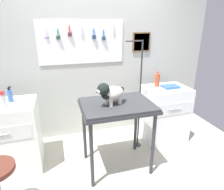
# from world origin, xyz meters

# --- Properties ---
(ground) EXTENTS (4.40, 4.00, 0.04)m
(ground) POSITION_xyz_m (0.00, 0.00, -0.02)
(ground) COLOR #BCB9A4
(rear_wall_panel) EXTENTS (4.00, 0.11, 2.30)m
(rear_wall_panel) POSITION_xyz_m (0.00, 1.28, 1.16)
(rear_wall_panel) COLOR #B1B5AD
(rear_wall_panel) RESTS_ON ground
(grooming_table) EXTENTS (0.88, 0.66, 0.92)m
(grooming_table) POSITION_xyz_m (0.11, 0.28, 0.81)
(grooming_table) COLOR #2D2D33
(grooming_table) RESTS_ON ground
(grooming_arm) EXTENTS (0.30, 0.11, 1.62)m
(grooming_arm) POSITION_xyz_m (0.56, 0.63, 0.76)
(grooming_arm) COLOR #2D2D33
(grooming_arm) RESTS_ON ground
(dog) EXTENTS (0.39, 0.27, 0.29)m
(dog) POSITION_xyz_m (0.01, 0.25, 1.07)
(dog) COLOR silver
(dog) RESTS_ON grooming_table
(counter_left) EXTENTS (0.80, 0.58, 0.91)m
(counter_left) POSITION_xyz_m (-1.26, 0.65, 0.45)
(counter_left) COLOR white
(counter_left) RESTS_ON ground
(cabinet_right) EXTENTS (0.68, 0.54, 0.89)m
(cabinet_right) POSITION_xyz_m (1.05, 0.73, 0.45)
(cabinet_right) COLOR white
(cabinet_right) RESTS_ON ground
(detangler_spray) EXTENTS (0.05, 0.05, 0.19)m
(detangler_spray) POSITION_xyz_m (-1.19, 0.58, 0.99)
(detangler_spray) COLOR #B3B2C0
(detangler_spray) RESTS_ON counter_left
(spray_bottle_tall) EXTENTS (0.07, 0.06, 0.20)m
(spray_bottle_tall) POSITION_xyz_m (-1.14, 0.71, 0.99)
(spray_bottle_tall) COLOR #416CBA
(spray_bottle_tall) RESTS_ON counter_left
(soda_bottle) EXTENTS (0.07, 0.07, 0.24)m
(soda_bottle) POSITION_xyz_m (0.94, 0.83, 1.00)
(soda_bottle) COLOR #B74525
(soda_bottle) RESTS_ON cabinet_right
(supply_tray) EXTENTS (0.24, 0.18, 0.04)m
(supply_tray) POSITION_xyz_m (1.11, 0.71, 0.91)
(supply_tray) COLOR blue
(supply_tray) RESTS_ON cabinet_right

